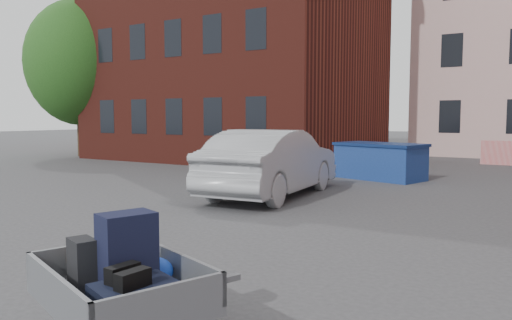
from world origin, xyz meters
The scene contains 7 objects.
ground centered at (0.00, 0.00, 0.00)m, with size 120.00×120.00×0.00m, color #38383A.
building_brick centered at (-9.00, 13.00, 7.00)m, with size 12.00×10.00×14.00m, color #591E16.
far_building centered at (-20.00, 22.00, 4.00)m, with size 6.00×6.00×8.00m, color maroon.
tree centered at (-16.00, 9.00, 5.17)m, with size 5.28×5.28×8.30m.
trailer centered at (1.64, -4.95, 0.61)m, with size 1.88×1.98×1.20m.
dumpster centered at (-0.18, 7.77, 0.58)m, with size 3.05×2.13×1.16m.
silver_car centered at (-1.44, 3.03, 0.84)m, with size 1.78×5.10×1.68m, color #9EA0A5.
Camera 1 is at (4.81, -7.86, 2.01)m, focal length 35.00 mm.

